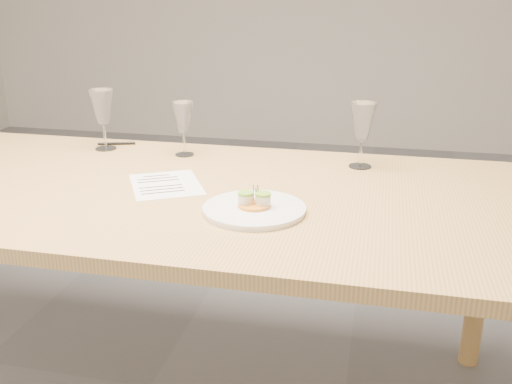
% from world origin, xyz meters
% --- Properties ---
extents(dining_table, '(2.40, 1.00, 0.75)m').
position_xyz_m(dining_table, '(0.00, 0.00, 0.68)').
color(dining_table, tan).
rests_on(dining_table, ground).
extents(dinner_plate, '(0.27, 0.27, 0.07)m').
position_xyz_m(dinner_plate, '(0.41, -0.15, 0.76)').
color(dinner_plate, white).
rests_on(dinner_plate, dining_table).
extents(recipe_sheet, '(0.30, 0.32, 0.00)m').
position_xyz_m(recipe_sheet, '(0.10, 0.01, 0.75)').
color(recipe_sheet, white).
rests_on(recipe_sheet, dining_table).
extents(ballpoint_pen, '(0.14, 0.06, 0.01)m').
position_xyz_m(ballpoint_pen, '(-0.26, 0.42, 0.76)').
color(ballpoint_pen, black).
rests_on(ballpoint_pen, dining_table).
extents(wine_glass_1, '(0.09, 0.09, 0.22)m').
position_xyz_m(wine_glass_1, '(-0.27, 0.35, 0.90)').
color(wine_glass_1, white).
rests_on(wine_glass_1, dining_table).
extents(wine_glass_2, '(0.08, 0.08, 0.19)m').
position_xyz_m(wine_glass_2, '(0.04, 0.34, 0.88)').
color(wine_glass_2, white).
rests_on(wine_glass_2, dining_table).
extents(wine_glass_3, '(0.09, 0.09, 0.22)m').
position_xyz_m(wine_glass_3, '(0.66, 0.33, 0.90)').
color(wine_glass_3, white).
rests_on(wine_glass_3, dining_table).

